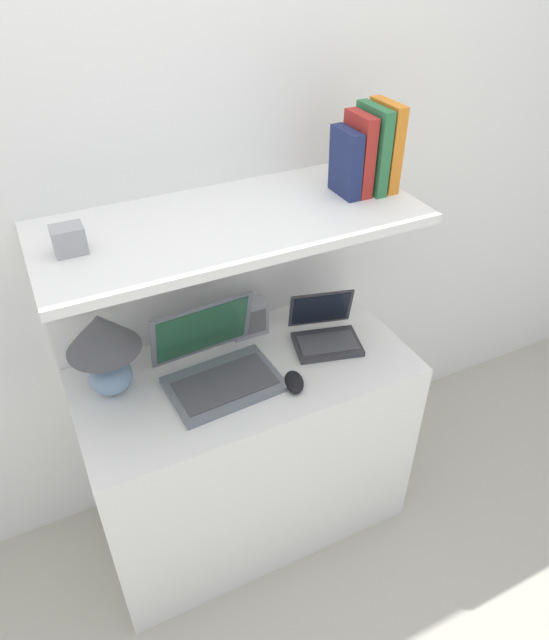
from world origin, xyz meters
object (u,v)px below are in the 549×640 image
Objects in this scene: laptop_small at (325,332)px; router_box at (249,318)px; computer_mouse at (294,382)px; shelf_gadget at (69,240)px; book_red at (358,154)px; book_navy at (346,163)px; laptop_large at (217,366)px; book_orange at (384,146)px; book_green at (372,149)px; table_lamp at (103,344)px.

laptop_small is 0.27m from router_box.
laptop_small reaches higher than computer_mouse.
router_box is 1.65× the size of shelf_gadget.
book_navy is (-0.04, 0.00, -0.02)m from book_red.
laptop_large is 1.37× the size of laptop_small.
book_orange reaches higher than laptop_large.
computer_mouse is 0.76m from book_orange.
book_orange is 0.04m from book_green.
book_red reaches higher than laptop_large.
book_orange is 1.09× the size of book_red.
book_orange is at bearing 13.24° from laptop_small.
laptop_small is 0.60m from book_red.
laptop_large is 0.40m from laptop_small.
book_orange reaches higher than book_green.
book_orange is 0.14m from book_navy.
computer_mouse is 0.71m from book_red.
book_green is (0.15, 0.05, 0.60)m from laptop_small.
book_orange reaches higher than book_red.
laptop_large is 2.77× the size of router_box.
router_box is at bearing 92.80° from computer_mouse.
laptop_large is 1.41× the size of book_orange.
laptop_large reaches higher than laptop_small.
laptop_small is 1.05× the size of book_green.
shelf_gadget reaches higher than table_lamp.
book_navy is at bearing 37.46° from computer_mouse.
book_red reaches higher than laptop_small.
book_green reaches higher than router_box.
book_red is at bearing 180.00° from book_green.
table_lamp is 2.19× the size of router_box.
laptop_large is 0.81m from book_green.
laptop_small is 0.58m from book_navy.
laptop_small is 1.12× the size of book_red.
book_orange reaches higher than laptop_small.
book_orange is 3.24× the size of shelf_gadget.
shelf_gadget is at bearing 176.49° from laptop_small.
shelf_gadget is (-0.89, 0.00, -0.09)m from book_green.
book_green is (-0.04, 0.00, -0.00)m from book_orange.
computer_mouse is at bearing -142.29° from laptop_small.
laptop_small is 3.32× the size of shelf_gadget.
book_orange is at bearing 0.00° from shelf_gadget.
laptop_large is 0.25m from computer_mouse.
book_orange is 0.09m from book_red.
laptop_large is 4.56× the size of shelf_gadget.
book_orange is (0.91, -0.03, 0.46)m from table_lamp.
shelf_gadget is at bearing -130.53° from table_lamp.
shelf_gadget reaches higher than router_box.
shelf_gadget reaches higher than computer_mouse.
router_box is at bearing 11.87° from shelf_gadget.
book_red is (-0.05, 0.00, -0.01)m from book_green.
laptop_large is 0.73m from book_navy.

